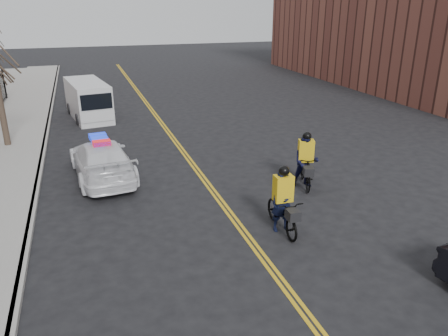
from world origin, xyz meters
TOP-DOWN VIEW (x-y plane):
  - ground at (0.00, 0.00)m, footprint 120.00×120.00m
  - center_line_left at (-0.08, 8.00)m, footprint 0.10×60.00m
  - center_line_right at (0.08, 8.00)m, footprint 0.10×60.00m
  - sidewalk at (-7.50, 8.00)m, footprint 3.00×60.00m
  - curb at (-6.00, 8.00)m, footprint 0.20×60.00m
  - building_across at (22.00, 18.00)m, footprint 12.00×30.00m
  - police_cruiser at (-3.64, 4.80)m, footprint 2.51×5.19m
  - cargo_van at (-3.74, 14.58)m, footprint 2.56×5.22m
  - cyclist_near at (1.11, -1.14)m, footprint 0.78×2.09m
  - cyclist_far at (3.32, 1.62)m, footprint 1.20×2.12m

SIDE VIEW (x-z plane):
  - ground at x=0.00m, z-range 0.00..0.00m
  - center_line_left at x=-0.08m, z-range 0.00..0.01m
  - center_line_right at x=0.08m, z-range 0.00..0.01m
  - sidewalk at x=-7.50m, z-range 0.00..0.15m
  - curb at x=-6.00m, z-range 0.00..0.15m
  - cyclist_near at x=1.11m, z-range -0.31..1.72m
  - police_cruiser at x=-3.64m, z-range -0.07..1.54m
  - cyclist_far at x=3.32m, z-range -0.22..1.85m
  - cargo_van at x=-3.74m, z-range -0.02..2.07m
  - building_across at x=22.00m, z-range 0.00..11.00m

